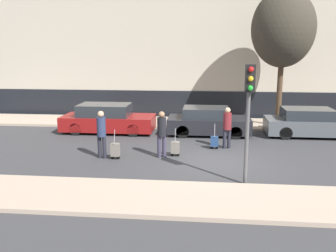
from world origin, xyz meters
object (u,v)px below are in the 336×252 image
at_px(trolley_center, 175,148).
at_px(parked_car_1, 208,122).
at_px(trolley_left, 115,150).
at_px(parked_car_0, 108,119).
at_px(pedestrian_left, 101,131).
at_px(traffic_light, 249,101).
at_px(parked_car_2, 309,123).
at_px(trolley_right, 214,141).
at_px(pedestrian_center, 162,131).
at_px(pedestrian_right, 227,125).
at_px(bare_tree_near_crossing, 283,29).

bearing_deg(trolley_center, parked_car_1, 71.82).
xyz_separation_m(parked_car_1, trolley_left, (-3.53, -4.56, -0.27)).
relative_size(parked_car_0, pedestrian_left, 2.49).
bearing_deg(traffic_light, parked_car_2, 62.32).
distance_m(parked_car_1, parked_car_2, 4.83).
bearing_deg(trolley_center, trolley_right, 38.61).
distance_m(parked_car_2, pedestrian_left, 10.03).
height_order(parked_car_1, pedestrian_center, pedestrian_center).
relative_size(parked_car_1, trolley_right, 3.71).
relative_size(pedestrian_right, trolley_right, 1.62).
bearing_deg(pedestrian_left, pedestrian_center, -161.61).
bearing_deg(pedestrian_right, traffic_light, -103.22).
bearing_deg(trolley_right, trolley_center, -141.39).
distance_m(pedestrian_right, bare_tree_near_crossing, 6.69).
bearing_deg(trolley_right, parked_car_2, 31.97).
bearing_deg(bare_tree_near_crossing, traffic_light, -106.11).
bearing_deg(trolley_center, bare_tree_near_crossing, 49.60).
xyz_separation_m(parked_car_0, pedestrian_center, (3.23, -4.16, 0.37)).
bearing_deg(pedestrian_center, parked_car_0, -74.79).
distance_m(parked_car_2, trolley_left, 9.59).
bearing_deg(pedestrian_right, trolley_center, -163.65).
bearing_deg(pedestrian_center, parked_car_1, -136.13).
distance_m(parked_car_1, trolley_left, 5.77).
relative_size(parked_car_0, parked_car_2, 1.09).
xyz_separation_m(pedestrian_right, traffic_light, (0.35, -4.37, 1.65)).
bearing_deg(parked_car_2, parked_car_1, -178.09).
bearing_deg(trolley_center, trolley_left, -164.20).
distance_m(parked_car_0, bare_tree_near_crossing, 9.94).
height_order(pedestrian_right, traffic_light, traffic_light).
height_order(parked_car_1, pedestrian_right, pedestrian_right).
relative_size(parked_car_1, trolley_left, 3.45).
bearing_deg(bare_tree_near_crossing, parked_car_1, -152.66).
xyz_separation_m(pedestrian_left, trolley_right, (4.32, 1.76, -0.73)).
distance_m(pedestrian_left, trolley_center, 2.92).
height_order(trolley_center, pedestrian_right, pedestrian_right).
relative_size(pedestrian_left, traffic_light, 0.50).
height_order(parked_car_2, traffic_light, traffic_light).
relative_size(parked_car_1, bare_tree_near_crossing, 0.57).
relative_size(pedestrian_left, bare_tree_near_crossing, 0.26).
distance_m(trolley_left, pedestrian_center, 1.90).
relative_size(trolley_right, bare_tree_near_crossing, 0.15).
height_order(parked_car_0, trolley_center, parked_car_0).
bearing_deg(parked_car_2, bare_tree_near_crossing, 123.82).
bearing_deg(bare_tree_near_crossing, parked_car_0, -167.87).
distance_m(pedestrian_center, trolley_center, 0.88).
bearing_deg(trolley_right, trolley_left, -153.74).
xyz_separation_m(trolley_right, bare_tree_near_crossing, (3.41, 4.59, 4.77)).
distance_m(parked_car_2, pedestrian_center, 7.90).
bearing_deg(pedestrian_center, trolley_right, -167.51).
bearing_deg(trolley_center, parked_car_0, 133.46).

